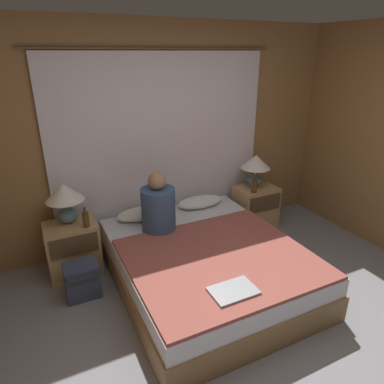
% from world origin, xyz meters
% --- Properties ---
extents(ground_plane, '(16.00, 16.00, 0.00)m').
position_xyz_m(ground_plane, '(0.00, 0.00, 0.00)').
color(ground_plane, gray).
extents(wall_back, '(4.49, 0.06, 2.50)m').
position_xyz_m(wall_back, '(0.00, 2.09, 1.25)').
color(wall_back, olive).
rests_on(wall_back, ground_plane).
extents(curtain_panel, '(2.72, 0.03, 2.21)m').
position_xyz_m(curtain_panel, '(0.00, 2.03, 1.10)').
color(curtain_panel, silver).
rests_on(curtain_panel, ground_plane).
extents(bed, '(1.67, 2.03, 0.43)m').
position_xyz_m(bed, '(0.00, 0.96, 0.21)').
color(bed, olive).
rests_on(bed, ground_plane).
extents(nightstand_left, '(0.52, 0.40, 0.56)m').
position_xyz_m(nightstand_left, '(-1.14, 1.73, 0.28)').
color(nightstand_left, tan).
rests_on(nightstand_left, ground_plane).
extents(nightstand_right, '(0.52, 0.40, 0.56)m').
position_xyz_m(nightstand_right, '(1.14, 1.73, 0.28)').
color(nightstand_right, tan).
rests_on(nightstand_right, ground_plane).
extents(lamp_left, '(0.38, 0.38, 0.42)m').
position_xyz_m(lamp_left, '(-1.14, 1.79, 0.84)').
color(lamp_left, slate).
rests_on(lamp_left, nightstand_left).
extents(lamp_right, '(0.38, 0.38, 0.42)m').
position_xyz_m(lamp_right, '(1.14, 1.79, 0.84)').
color(lamp_right, slate).
rests_on(lamp_right, nightstand_right).
extents(pillow_left, '(0.57, 0.28, 0.12)m').
position_xyz_m(pillow_left, '(-0.37, 1.79, 0.49)').
color(pillow_left, white).
rests_on(pillow_left, bed).
extents(pillow_right, '(0.57, 0.28, 0.12)m').
position_xyz_m(pillow_right, '(0.37, 1.79, 0.49)').
color(pillow_right, white).
rests_on(pillow_right, bed).
extents(blanket_on_bed, '(1.61, 1.43, 0.03)m').
position_xyz_m(blanket_on_bed, '(0.00, 0.70, 0.44)').
color(blanket_on_bed, '#994C42').
rests_on(blanket_on_bed, bed).
extents(person_left_in_bed, '(0.35, 0.35, 0.65)m').
position_xyz_m(person_left_in_bed, '(-0.30, 1.45, 0.69)').
color(person_left_in_bed, '#38517A').
rests_on(person_left_in_bed, bed).
extents(beer_bottle_on_left_stand, '(0.06, 0.06, 0.21)m').
position_xyz_m(beer_bottle_on_left_stand, '(-1.00, 1.61, 0.64)').
color(beer_bottle_on_left_stand, '#513819').
rests_on(beer_bottle_on_left_stand, nightstand_left).
extents(beer_bottle_on_right_stand, '(0.07, 0.07, 0.23)m').
position_xyz_m(beer_bottle_on_right_stand, '(1.02, 1.61, 0.65)').
color(beer_bottle_on_right_stand, '#513819').
rests_on(beer_bottle_on_right_stand, nightstand_right).
extents(laptop_on_bed, '(0.36, 0.24, 0.02)m').
position_xyz_m(laptop_on_bed, '(-0.15, 0.23, 0.47)').
color(laptop_on_bed, '#9EA0A5').
rests_on(laptop_on_bed, blanket_on_bed).
extents(backpack_on_floor, '(0.31, 0.27, 0.34)m').
position_xyz_m(backpack_on_floor, '(-1.14, 1.30, 0.20)').
color(backpack_on_floor, '#333D56').
rests_on(backpack_on_floor, ground_plane).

